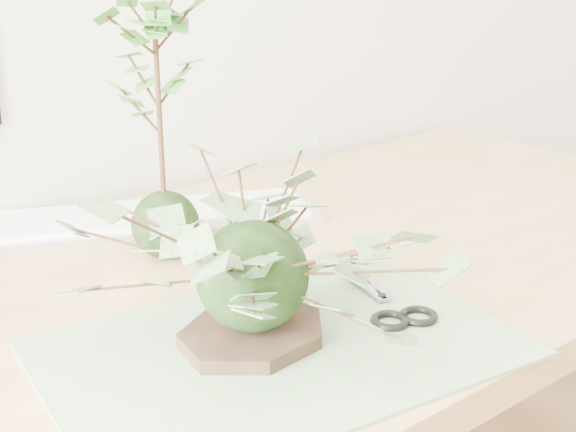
# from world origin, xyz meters

# --- Properties ---
(desk) EXTENTS (1.60, 0.70, 0.74)m
(desk) POSITION_xyz_m (-0.00, 1.23, 0.65)
(desk) COLOR tan
(desk) RESTS_ON ground_plane
(cutting_mat) EXTENTS (0.49, 0.36, 0.00)m
(cutting_mat) POSITION_xyz_m (-0.08, 1.05, 0.74)
(cutting_mat) COLOR #6C9764
(cutting_mat) RESTS_ON desk
(stone_dish) EXTENTS (0.18, 0.18, 0.01)m
(stone_dish) POSITION_xyz_m (-0.09, 1.08, 0.75)
(stone_dish) COLOR black
(stone_dish) RESTS_ON cutting_mat
(ivy_kokedama) EXTENTS (0.36, 0.36, 0.22)m
(ivy_kokedama) POSITION_xyz_m (-0.09, 1.08, 0.87)
(ivy_kokedama) COLOR black
(ivy_kokedama) RESTS_ON stone_dish
(maple_kokedama) EXTENTS (0.25, 0.25, 0.36)m
(maple_kokedama) POSITION_xyz_m (-0.04, 1.34, 0.99)
(maple_kokedama) COLOR black
(maple_kokedama) RESTS_ON desk
(keyboard) EXTENTS (0.49, 0.32, 0.02)m
(keyboard) POSITION_xyz_m (0.00, 1.46, 0.75)
(keyboard) COLOR silver
(keyboard) RESTS_ON desk
(scissors) EXTENTS (0.09, 0.18, 0.01)m
(scissors) POSITION_xyz_m (0.07, 1.03, 0.75)
(scissors) COLOR gray
(scissors) RESTS_ON cutting_mat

